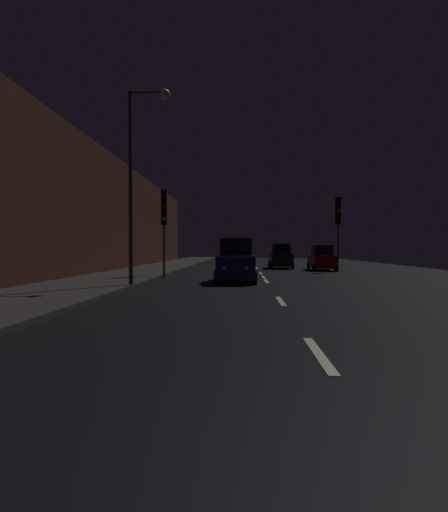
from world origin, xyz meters
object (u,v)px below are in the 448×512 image
object	(u,v)px
traffic_light_far_left	(164,214)
streetlamp_overhead	(141,159)
car_approaching_headlights	(236,262)
traffic_light_far_right	(338,217)
car_distant_taillights	(280,257)
car_parked_right_far	(322,259)

from	to	relation	value
traffic_light_far_left	streetlamp_overhead	bearing A→B (deg)	-10.60
car_approaching_headlights	traffic_light_far_right	bearing A→B (deg)	142.92
car_distant_taillights	traffic_light_far_left	bearing A→B (deg)	146.38
streetlamp_overhead	car_parked_right_far	world-z (taller)	streetlamp_overhead
traffic_light_far_right	car_parked_right_far	world-z (taller)	traffic_light_far_right
traffic_light_far_right	car_distant_taillights	size ratio (longest dim) A/B	1.31
traffic_light_far_left	car_distant_taillights	size ratio (longest dim) A/B	1.22
traffic_light_far_left	car_approaching_headlights	bearing A→B (deg)	45.33
traffic_light_far_left	streetlamp_overhead	distance (m)	6.22
traffic_light_far_left	car_approaching_headlights	size ratio (longest dim) A/B	1.16
streetlamp_overhead	car_approaching_headlights	xyz separation A→B (m)	(3.76, 3.50, -4.25)
traffic_light_far_left	car_parked_right_far	xyz separation A→B (m)	(10.12, 8.39, -2.64)
traffic_light_far_right	car_approaching_headlights	world-z (taller)	traffic_light_far_right
traffic_light_far_left	car_approaching_headlights	world-z (taller)	traffic_light_far_left
car_distant_taillights	streetlamp_overhead	bearing A→B (deg)	157.31
car_parked_right_far	traffic_light_far_left	bearing A→B (deg)	129.68
car_approaching_headlights	car_distant_taillights	bearing A→B (deg)	166.07
streetlamp_overhead	car_approaching_headlights	world-z (taller)	streetlamp_overhead
traffic_light_far_right	car_parked_right_far	xyz separation A→B (m)	(-0.80, 1.69, -2.94)
streetlamp_overhead	car_distant_taillights	distance (m)	18.93
car_approaching_headlights	car_distant_taillights	xyz separation A→B (m)	(3.35, 13.51, -0.05)
traffic_light_far_left	car_distant_taillights	world-z (taller)	traffic_light_far_left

